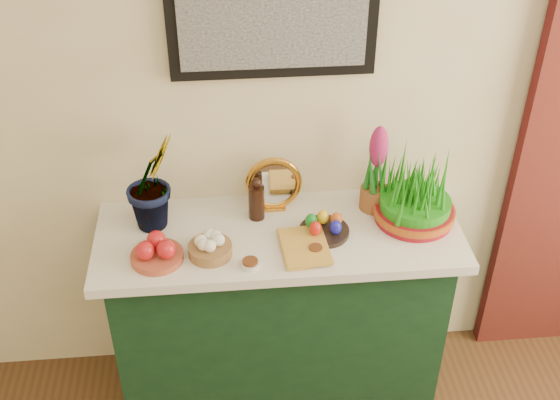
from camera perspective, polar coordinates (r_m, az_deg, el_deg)
The scene contains 13 objects.
sideboard at distance 3.00m, azimuth -0.09°, elevation -9.50°, with size 1.30×0.45×0.85m, color #12341A.
tablecloth at distance 2.70m, azimuth -0.10°, elevation -2.83°, with size 1.40×0.55×0.04m, color silver.
hyacinth_green at distance 2.62m, azimuth -10.48°, elevation 2.61°, with size 0.25×0.22×0.51m, color #19681B.
apple_bowl at distance 2.57m, azimuth -10.01°, elevation -4.09°, with size 0.21×0.21×0.10m.
garlic_basket at distance 2.57m, azimuth -5.71°, elevation -3.79°, with size 0.19×0.19×0.09m.
vinegar_cruet at distance 2.71m, azimuth -1.93°, elevation -0.03°, with size 0.06×0.06×0.18m.
mirror at distance 2.75m, azimuth -0.52°, elevation 1.28°, with size 0.23×0.06×0.23m.
book at distance 2.58m, azimuth 0.12°, elevation -4.00°, with size 0.16×0.23×0.03m, color gold.
spice_dish_left at distance 2.52m, azimuth -2.43°, elevation -5.19°, with size 0.07×0.07×0.03m.
spice_dish_right at distance 2.58m, azimuth 2.91°, elevation -4.08°, with size 0.06×0.06×0.03m.
egg_plate at distance 2.66m, azimuth 3.61°, elevation -2.22°, with size 0.21×0.21×0.08m.
hyacinth_pink at distance 2.74m, azimuth 7.83°, elevation 2.22°, with size 0.11×0.11×0.37m.
wheatgrass_sabzeh at distance 2.73m, azimuth 11.02°, elevation 0.37°, with size 0.31×0.31×0.26m.
Camera 1 is at (-0.37, -0.10, 2.55)m, focal length 45.00 mm.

